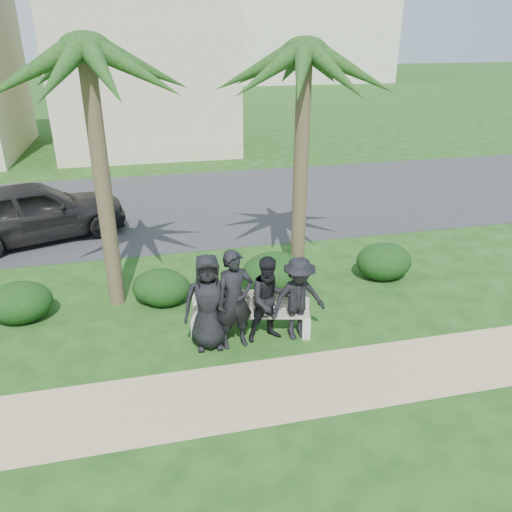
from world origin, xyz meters
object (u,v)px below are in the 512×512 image
object	(u,v)px
man_a	(208,302)
park_bench	(250,316)
man_b	(235,300)
car_a	(34,211)
palm_left	(85,52)
man_d	(298,299)
man_c	(270,300)
palm_right	(305,54)

from	to	relation	value
man_a	park_bench	bearing A→B (deg)	22.28
man_a	man_b	bearing A→B (deg)	-7.42
man_a	man_b	world-z (taller)	man_b
park_bench	car_a	xyz separation A→B (m)	(-4.74, 5.91, 0.46)
palm_left	car_a	distance (m)	6.27
man_d	palm_left	xyz separation A→B (m)	(-3.35, 2.13, 4.15)
man_a	car_a	xyz separation A→B (m)	(-3.92, 6.19, -0.09)
man_c	man_d	xyz separation A→B (m)	(0.53, -0.05, -0.02)
man_b	man_d	size ratio (longest dim) A/B	1.16
palm_right	car_a	distance (m)	8.42
park_bench	man_d	bearing A→B (deg)	-10.25
man_b	palm_left	bearing A→B (deg)	126.48
park_bench	palm_left	xyz separation A→B (m)	(-2.52, 1.77, 4.61)
man_a	man_b	distance (m)	0.47
man_b	park_bench	bearing A→B (deg)	36.64
man_c	palm_right	distance (m)	4.89
man_c	palm_right	world-z (taller)	palm_right
man_c	car_a	bearing A→B (deg)	124.51
palm_left	man_d	bearing A→B (deg)	-32.46
park_bench	man_c	distance (m)	0.64
palm_right	park_bench	bearing A→B (deg)	-126.77
palm_right	man_d	bearing A→B (deg)	-107.11
man_d	palm_left	distance (m)	5.74
man_a	man_d	world-z (taller)	man_a
car_a	park_bench	bearing A→B (deg)	-160.26
park_bench	man_d	distance (m)	1.01
palm_left	car_a	bearing A→B (deg)	118.24
park_bench	palm_right	world-z (taller)	palm_right
park_bench	palm_left	world-z (taller)	palm_left
park_bench	man_b	world-z (taller)	man_b
man_a	palm_right	size ratio (longest dim) A/B	0.31
palm_left	park_bench	bearing A→B (deg)	-35.10
man_d	palm_right	xyz separation A→B (m)	(0.76, 2.48, 4.06)
man_b	man_c	distance (m)	0.67
park_bench	palm_right	xyz separation A→B (m)	(1.59, 2.13, 4.52)
man_a	car_a	world-z (taller)	man_a
park_bench	man_c	bearing A→B (deg)	-32.82
park_bench	man_c	size ratio (longest dim) A/B	1.41
park_bench	man_a	bearing A→B (deg)	-148.34
palm_right	car_a	size ratio (longest dim) A/B	1.22
man_b	palm_right	size ratio (longest dim) A/B	0.32
palm_right	car_a	world-z (taller)	palm_right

